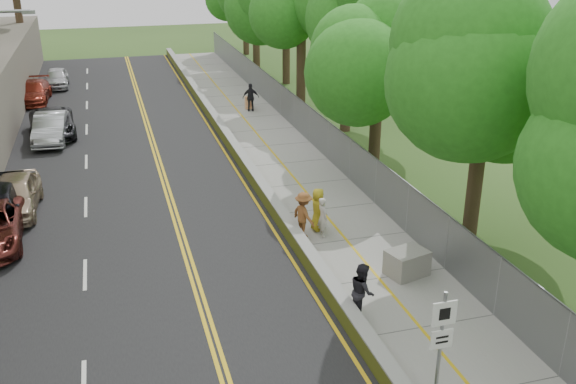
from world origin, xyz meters
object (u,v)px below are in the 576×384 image
signpost (441,337)px  painter_0 (318,209)px  construction_barrel (248,103)px  person_far (251,97)px  concrete_block (407,263)px

signpost → painter_0: size_ratio=1.82×
construction_barrel → person_far: (0.03, -0.63, 0.49)m
signpost → concrete_block: signpost is taller
concrete_block → person_far: 22.38m
concrete_block → signpost: bearing=-109.7°
concrete_block → painter_0: painter_0 is taller
signpost → concrete_block: bearing=70.3°
painter_0 → concrete_block: bearing=-152.9°
construction_barrel → painter_0: 18.90m
construction_barrel → concrete_block: 23.00m
signpost → construction_barrel: size_ratio=3.82×
signpost → person_far: bearing=86.0°
construction_barrel → concrete_block: size_ratio=0.62×
construction_barrel → person_far: bearing=-87.2°
person_far → construction_barrel: bearing=-78.4°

